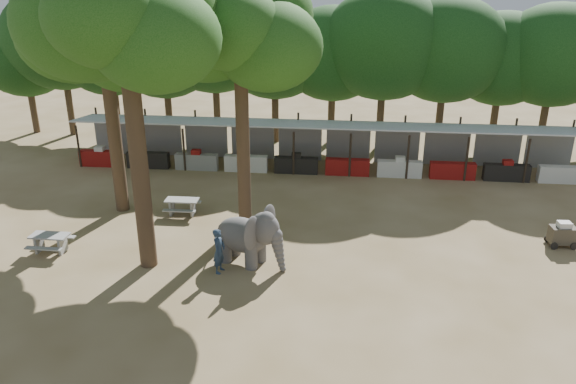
# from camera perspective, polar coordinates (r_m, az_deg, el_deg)

# --- Properties ---
(ground) EXTENTS (100.00, 100.00, 0.00)m
(ground) POSITION_cam_1_polar(r_m,az_deg,el_deg) (19.31, 1.38, -11.15)
(ground) COLOR brown
(ground) RESTS_ON ground
(vendor_stalls) EXTENTS (28.00, 2.99, 2.80)m
(vendor_stalls) POSITION_cam_1_polar(r_m,az_deg,el_deg) (31.45, 3.56, 4.46)
(vendor_stalls) COLOR #ADAFB5
(vendor_stalls) RESTS_ON ground
(yard_tree_left) EXTENTS (7.10, 6.90, 11.02)m
(yard_tree_left) POSITION_cam_1_polar(r_m,az_deg,el_deg) (25.68, -18.50, 15.56)
(yard_tree_left) COLOR #332316
(yard_tree_left) RESTS_ON ground
(yard_tree_center) EXTENTS (7.10, 6.90, 12.04)m
(yard_tree_center) POSITION_cam_1_polar(r_m,az_deg,el_deg) (19.85, -16.57, 17.20)
(yard_tree_center) COLOR #332316
(yard_tree_center) RESTS_ON ground
(yard_tree_back) EXTENTS (7.10, 6.90, 11.36)m
(yard_tree_back) POSITION_cam_1_polar(r_m,az_deg,el_deg) (22.88, -5.22, 16.77)
(yard_tree_back) COLOR #332316
(yard_tree_back) RESTS_ON ground
(backdrop_trees) EXTENTS (46.46, 5.95, 8.33)m
(backdrop_trees) POSITION_cam_1_polar(r_m,az_deg,el_deg) (35.55, 4.15, 13.61)
(backdrop_trees) COLOR #332316
(backdrop_trees) RESTS_ON ground
(elephant) EXTENTS (3.04, 2.35, 2.27)m
(elephant) POSITION_cam_1_polar(r_m,az_deg,el_deg) (21.20, -3.88, -4.49)
(elephant) COLOR #454343
(elephant) RESTS_ON ground
(handler) EXTENTS (0.54, 0.70, 1.73)m
(handler) POSITION_cam_1_polar(r_m,az_deg,el_deg) (20.82, -7.02, -5.96)
(handler) COLOR #26384C
(handler) RESTS_ON ground
(picnic_table_near) EXTENTS (1.50, 1.36, 0.74)m
(picnic_table_near) POSITION_cam_1_polar(r_m,az_deg,el_deg) (24.16, -23.00, -4.57)
(picnic_table_near) COLOR gray
(picnic_table_near) RESTS_ON ground
(picnic_table_far) EXTENTS (1.51, 1.36, 0.74)m
(picnic_table_far) POSITION_cam_1_polar(r_m,az_deg,el_deg) (26.03, -10.70, -1.27)
(picnic_table_far) COLOR gray
(picnic_table_far) RESTS_ON ground
(cart_back) EXTENTS (1.14, 0.80, 1.07)m
(cart_back) POSITION_cam_1_polar(r_m,az_deg,el_deg) (25.25, 26.11, -3.87)
(cart_back) COLOR #363026
(cart_back) RESTS_ON ground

